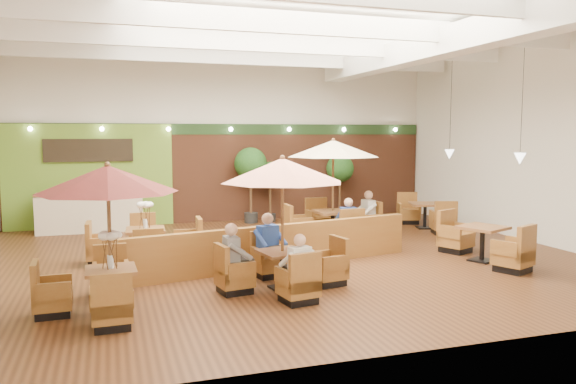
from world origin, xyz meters
name	(u,v)px	position (x,y,z in m)	size (l,w,h in m)	color
room	(277,105)	(0.25, 1.22, 3.63)	(14.04, 14.00, 5.52)	#381E0F
service_counter	(90,212)	(-4.40, 5.10, 0.58)	(3.00, 0.75, 1.18)	beige
booth_divider	(278,246)	(-0.37, -0.88, 0.47)	(6.83, 0.18, 0.95)	brown
table_0	(105,205)	(-3.90, -2.89, 1.76)	(2.34, 2.40, 2.46)	brown
table_1	(282,198)	(-0.77, -2.51, 1.73)	(2.53, 2.53, 2.52)	brown
table_2	(333,171)	(1.99, 1.77, 1.89)	(2.72, 2.72, 2.79)	brown
table_3	(146,243)	(-3.08, 0.60, 0.43)	(2.58, 2.58, 1.54)	brown
table_4	(482,244)	(4.25, -1.72, 0.39)	(1.21, 2.94, 1.03)	brown
table_5	(425,216)	(5.40, 2.61, 0.38)	(1.12, 2.80, 0.99)	brown
topiary_0	(251,167)	(0.56, 5.30, 1.84)	(1.06, 1.06, 2.46)	black
topiary_1	(270,177)	(1.21, 5.30, 1.48)	(0.86, 0.86, 1.99)	black
topiary_2	(340,171)	(3.70, 5.30, 1.63)	(0.94, 0.94, 2.19)	black
diner_0	(298,261)	(-0.77, -3.43, 0.74)	(0.41, 0.36, 0.76)	silver
diner_1	(269,239)	(-0.77, -1.59, 0.78)	(0.47, 0.43, 0.85)	#2547A4
diner_2	(234,251)	(-1.69, -2.51, 0.77)	(0.33, 0.42, 0.84)	slate
diner_3	(348,217)	(1.99, 0.74, 0.76)	(0.41, 0.35, 0.81)	#2547A4
diner_4	(367,210)	(3.01, 1.77, 0.78)	(0.35, 0.43, 0.86)	silver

